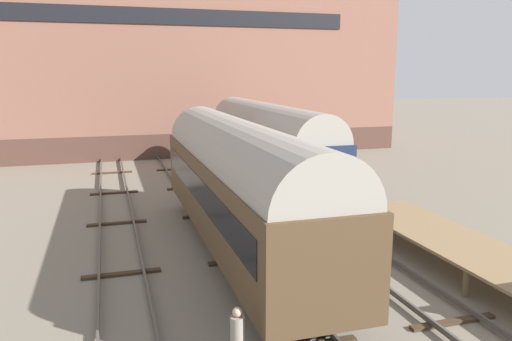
# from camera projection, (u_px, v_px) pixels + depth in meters

# --- Properties ---
(ground_plane) EXTENTS (200.00, 200.00, 0.00)m
(ground_plane) POSITION_uv_depth(u_px,v_px,m) (270.00, 297.00, 15.18)
(ground_plane) COLOR slate
(track_left) EXTENTS (2.60, 60.00, 0.26)m
(track_left) POSITION_uv_depth(u_px,v_px,m) (125.00, 312.00, 13.94)
(track_left) COLOR #4C4742
(track_left) RESTS_ON ground
(track_middle) EXTENTS (2.60, 60.00, 0.26)m
(track_middle) POSITION_uv_depth(u_px,v_px,m) (270.00, 293.00, 15.15)
(track_middle) COLOR #4C4742
(track_middle) RESTS_ON ground
(track_right) EXTENTS (2.60, 60.00, 0.26)m
(track_right) POSITION_uv_depth(u_px,v_px,m) (393.00, 276.00, 16.36)
(track_right) COLOR #4C4742
(track_right) RESTS_ON ground
(train_car_brown) EXTENTS (3.00, 15.55, 5.07)m
(train_car_brown) POSITION_uv_depth(u_px,v_px,m) (239.00, 181.00, 17.99)
(train_car_brown) COLOR black
(train_car_brown) RESTS_ON ground
(train_car_navy) EXTENTS (2.88, 16.04, 5.02)m
(train_car_navy) POSITION_uv_depth(u_px,v_px,m) (267.00, 141.00, 28.44)
(train_car_navy) COLOR black
(train_car_navy) RESTS_ON ground
(station_platform) EXTENTS (2.86, 14.99, 0.95)m
(station_platform) POSITION_uv_depth(u_px,v_px,m) (502.00, 264.00, 15.42)
(station_platform) COLOR #8C704C
(station_platform) RESTS_ON ground
(person_worker) EXTENTS (0.32, 0.32, 1.71)m
(person_worker) POSITION_uv_depth(u_px,v_px,m) (238.00, 336.00, 10.95)
(person_worker) COLOR #282833
(person_worker) RESTS_ON ground
(warehouse_building) EXTENTS (36.77, 14.06, 19.71)m
(warehouse_building) POSITION_uv_depth(u_px,v_px,m) (174.00, 37.00, 44.52)
(warehouse_building) COLOR #4F342A
(warehouse_building) RESTS_ON ground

